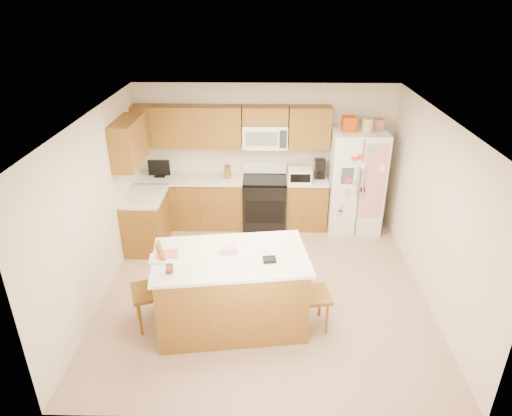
{
  "coord_description": "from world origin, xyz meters",
  "views": [
    {
      "loc": [
        0.0,
        -5.47,
        3.93
      ],
      "look_at": [
        -0.12,
        0.35,
        1.11
      ],
      "focal_mm": 32.0,
      "sensor_mm": 36.0,
      "label": 1
    }
  ],
  "objects_px": {
    "stove": "(265,201)",
    "island": "(231,290)",
    "windsor_chair_left": "(152,290)",
    "windsor_chair_back": "(229,263)",
    "windsor_chair_right": "(310,294)",
    "refrigerator": "(355,180)"
  },
  "relations": [
    {
      "from": "windsor_chair_left",
      "to": "windsor_chair_right",
      "type": "distance_m",
      "value": 1.99
    },
    {
      "from": "stove",
      "to": "windsor_chair_left",
      "type": "distance_m",
      "value": 3.07
    },
    {
      "from": "stove",
      "to": "island",
      "type": "xyz_separation_m",
      "value": [
        -0.41,
        -2.72,
        0.04
      ]
    },
    {
      "from": "windsor_chair_left",
      "to": "windsor_chair_back",
      "type": "distance_m",
      "value": 1.17
    },
    {
      "from": "stove",
      "to": "windsor_chair_right",
      "type": "distance_m",
      "value": 2.81
    },
    {
      "from": "refrigerator",
      "to": "windsor_chair_left",
      "type": "distance_m",
      "value": 4.02
    },
    {
      "from": "refrigerator",
      "to": "stove",
      "type": "bearing_deg",
      "value": 177.7
    },
    {
      "from": "stove",
      "to": "island",
      "type": "height_order",
      "value": "stove"
    },
    {
      "from": "stove",
      "to": "windsor_chair_right",
      "type": "relative_size",
      "value": 1.11
    },
    {
      "from": "refrigerator",
      "to": "island",
      "type": "xyz_separation_m",
      "value": [
        -1.98,
        -2.66,
        -0.41
      ]
    },
    {
      "from": "refrigerator",
      "to": "windsor_chair_left",
      "type": "height_order",
      "value": "refrigerator"
    },
    {
      "from": "windsor_chair_right",
      "to": "stove",
      "type": "bearing_deg",
      "value": 101.96
    },
    {
      "from": "stove",
      "to": "windsor_chair_left",
      "type": "height_order",
      "value": "stove"
    },
    {
      "from": "stove",
      "to": "refrigerator",
      "type": "bearing_deg",
      "value": -2.3
    },
    {
      "from": "stove",
      "to": "windsor_chair_back",
      "type": "relative_size",
      "value": 1.16
    },
    {
      "from": "island",
      "to": "windsor_chair_right",
      "type": "height_order",
      "value": "island"
    },
    {
      "from": "windsor_chair_back",
      "to": "windsor_chair_left",
      "type": "bearing_deg",
      "value": -142.26
    },
    {
      "from": "windsor_chair_back",
      "to": "windsor_chair_right",
      "type": "bearing_deg",
      "value": -34.19
    },
    {
      "from": "refrigerator",
      "to": "windsor_chair_left",
      "type": "xyz_separation_m",
      "value": [
        -2.98,
        -2.67,
        -0.41
      ]
    },
    {
      "from": "island",
      "to": "refrigerator",
      "type": "bearing_deg",
      "value": 53.39
    },
    {
      "from": "refrigerator",
      "to": "island",
      "type": "height_order",
      "value": "refrigerator"
    },
    {
      "from": "stove",
      "to": "island",
      "type": "relative_size",
      "value": 0.57
    }
  ]
}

